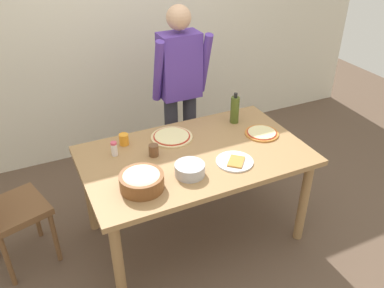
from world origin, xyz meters
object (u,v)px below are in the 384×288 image
mixing_bowl_steel (190,169)px  pizza_cooked_on_tray (262,133)px  person_cook (180,86)px  cup_orange (124,139)px  dining_table (195,164)px  plate_with_slice (235,161)px  popcorn_bowl (142,180)px  pizza_raw_on_board (172,137)px  salt_shaker (114,149)px  cup_small_brown (154,150)px  olive_oil_bottle (235,110)px  chair_wooden_left (2,207)px

mixing_bowl_steel → pizza_cooked_on_tray: bearing=18.6°
pizza_cooked_on_tray → person_cook: bearing=116.5°
pizza_cooked_on_tray → mixing_bowl_steel: mixing_bowl_steel is taller
person_cook → cup_orange: (-0.64, -0.42, -0.14)m
dining_table → plate_with_slice: plate_with_slice is taller
pizza_cooked_on_tray → plate_with_slice: bearing=-147.2°
popcorn_bowl → cup_orange: size_ratio=3.29×
pizza_raw_on_board → popcorn_bowl: size_ratio=1.14×
dining_table → salt_shaker: size_ratio=15.09×
person_cook → pizza_cooked_on_tray: size_ratio=6.24×
pizza_cooked_on_tray → plate_with_slice: 0.46m
cup_small_brown → salt_shaker: (-0.25, 0.12, 0.01)m
dining_table → pizza_raw_on_board: bearing=103.6°
pizza_cooked_on_tray → salt_shaker: bearing=170.0°
olive_oil_bottle → pizza_cooked_on_tray: bearing=-70.2°
person_cook → chair_wooden_left: person_cook is taller
popcorn_bowl → pizza_raw_on_board: bearing=50.4°
pizza_cooked_on_tray → dining_table: bearing=-177.4°
dining_table → person_cook: 0.83m
cup_orange → pizza_raw_on_board: bearing=-9.8°
cup_small_brown → pizza_raw_on_board: bearing=39.6°
olive_oil_bottle → cup_orange: size_ratio=3.01×
plate_with_slice → dining_table: bearing=131.8°
dining_table → pizza_cooked_on_tray: size_ratio=6.16×
plate_with_slice → cup_orange: bearing=138.1°
chair_wooden_left → olive_oil_bottle: 1.84m
cup_small_brown → mixing_bowl_steel: bearing=-67.3°
person_cook → pizza_raw_on_board: person_cook is taller
cup_small_brown → person_cook: bearing=53.0°
plate_with_slice → salt_shaker: size_ratio=2.45×
salt_shaker → pizza_cooked_on_tray: bearing=-10.0°
popcorn_bowl → mixing_bowl_steel: popcorn_bowl is taller
dining_table → popcorn_bowl: bearing=-155.0°
popcorn_bowl → pizza_cooked_on_tray: bearing=13.2°
chair_wooden_left → cup_small_brown: 1.09m
person_cook → olive_oil_bottle: bearing=-60.0°
chair_wooden_left → pizza_raw_on_board: bearing=0.4°
plate_with_slice → popcorn_bowl: (-0.67, 0.00, 0.05)m
chair_wooden_left → popcorn_bowl: (0.84, -0.48, 0.28)m
popcorn_bowl → salt_shaker: popcorn_bowl is taller
dining_table → pizza_raw_on_board: (-0.07, 0.27, 0.10)m
chair_wooden_left → plate_with_slice: bearing=-17.7°
chair_wooden_left → pizza_cooked_on_tray: bearing=-7.1°
dining_table → cup_orange: 0.55m
person_cook → popcorn_bowl: (-0.69, -0.98, -0.12)m
pizza_raw_on_board → plate_with_slice: (0.26, -0.49, -0.00)m
popcorn_bowl → olive_oil_bottle: size_ratio=1.09×
plate_with_slice → chair_wooden_left: bearing=162.3°
chair_wooden_left → cup_orange: chair_wooden_left is taller
pizza_raw_on_board → salt_shaker: bearing=-173.7°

